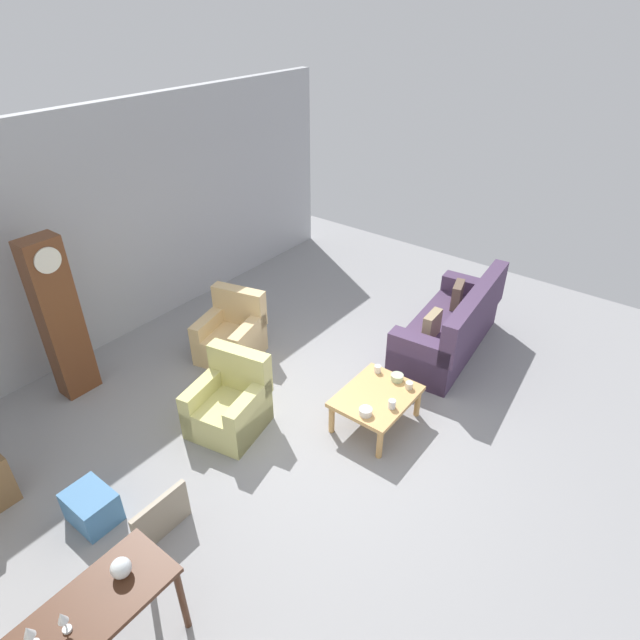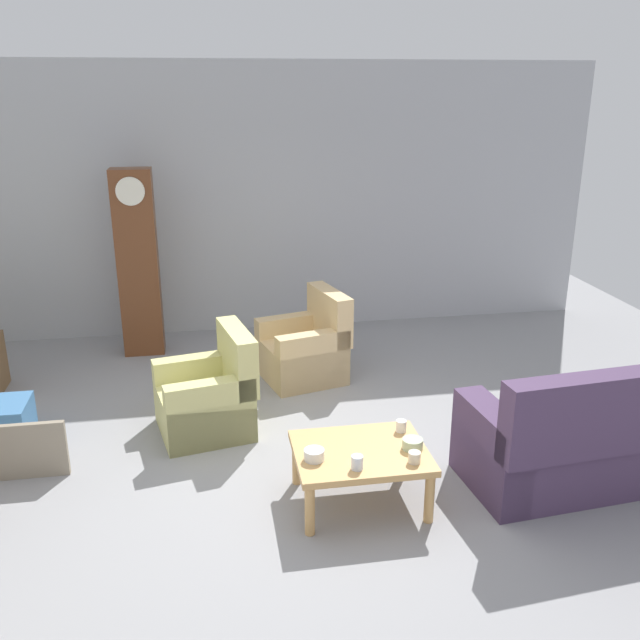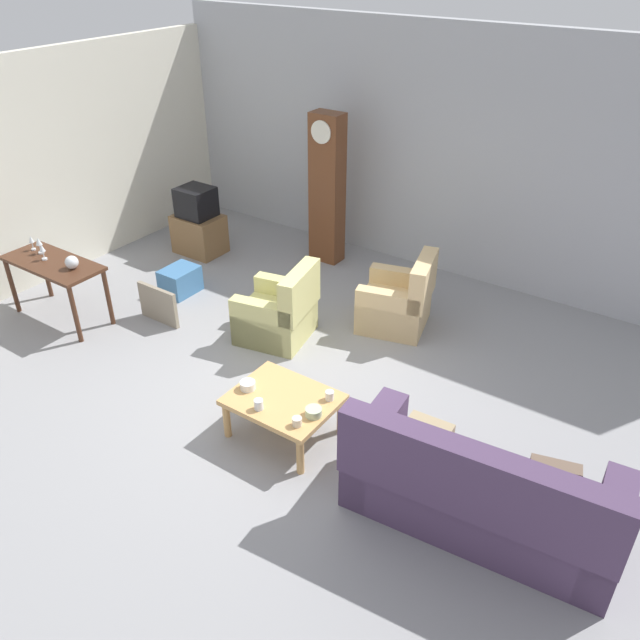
{
  "view_description": "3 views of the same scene",
  "coord_description": "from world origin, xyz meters",
  "px_view_note": "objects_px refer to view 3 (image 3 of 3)",
  "views": [
    {
      "loc": [
        -3.7,
        -2.78,
        4.4
      ],
      "look_at": [
        0.57,
        0.5,
        0.99
      ],
      "focal_mm": 29.78,
      "sensor_mm": 36.0,
      "label": 1
    },
    {
      "loc": [
        -0.63,
        -4.72,
        2.94
      ],
      "look_at": [
        0.33,
        0.85,
        0.99
      ],
      "focal_mm": 38.58,
      "sensor_mm": 36.0,
      "label": 2
    },
    {
      "loc": [
        3.27,
        -4.04,
        4.11
      ],
      "look_at": [
        0.36,
        0.22,
        0.92
      ],
      "focal_mm": 35.72,
      "sensor_mm": 36.0,
      "label": 3
    }
  ],
  "objects_px": {
    "grandfather_clock": "(327,190)",
    "wine_glass_mid": "(39,243)",
    "tv_crt": "(196,202)",
    "bowl_white_stacked": "(248,385)",
    "tv_stand_cabinet": "(199,234)",
    "coffee_table_wood": "(283,403)",
    "glass_dome_cloche": "(72,262)",
    "cup_blue_rimmed": "(259,404)",
    "storage_box_blue": "(180,281)",
    "bowl_shallow_green": "(314,412)",
    "armchair_olive_near": "(279,314)",
    "wine_glass_tall": "(31,241)",
    "cup_cream_tall": "(297,422)",
    "console_table_dark": "(54,270)",
    "wine_glass_short": "(42,250)",
    "armchair_olive_far": "(398,303)",
    "framed_picture_leaning": "(158,305)",
    "cup_white_porcelain": "(330,395)",
    "couch_floral": "(479,494)"
  },
  "relations": [
    {
      "from": "framed_picture_leaning",
      "to": "coffee_table_wood",
      "type": "bearing_deg",
      "value": -17.13
    },
    {
      "from": "bowl_white_stacked",
      "to": "wine_glass_mid",
      "type": "distance_m",
      "value": 3.5
    },
    {
      "from": "armchair_olive_far",
      "to": "framed_picture_leaning",
      "type": "xyz_separation_m",
      "value": [
        -2.43,
        -1.55,
        -0.07
      ]
    },
    {
      "from": "console_table_dark",
      "to": "bowl_shallow_green",
      "type": "distance_m",
      "value": 3.9
    },
    {
      "from": "glass_dome_cloche",
      "to": "cup_blue_rimmed",
      "type": "bearing_deg",
      "value": -8.18
    },
    {
      "from": "tv_stand_cabinet",
      "to": "wine_glass_short",
      "type": "bearing_deg",
      "value": -94.84
    },
    {
      "from": "tv_stand_cabinet",
      "to": "storage_box_blue",
      "type": "height_order",
      "value": "tv_stand_cabinet"
    },
    {
      "from": "grandfather_clock",
      "to": "armchair_olive_far",
      "type": "bearing_deg",
      "value": -31.03
    },
    {
      "from": "tv_stand_cabinet",
      "to": "coffee_table_wood",
      "type": "bearing_deg",
      "value": -35.92
    },
    {
      "from": "grandfather_clock",
      "to": "framed_picture_leaning",
      "type": "relative_size",
      "value": 3.48
    },
    {
      "from": "grandfather_clock",
      "to": "wine_glass_mid",
      "type": "bearing_deg",
      "value": -123.29
    },
    {
      "from": "console_table_dark",
      "to": "cup_blue_rimmed",
      "type": "height_order",
      "value": "console_table_dark"
    },
    {
      "from": "grandfather_clock",
      "to": "bowl_white_stacked",
      "type": "bearing_deg",
      "value": -67.62
    },
    {
      "from": "grandfather_clock",
      "to": "cup_white_porcelain",
      "type": "height_order",
      "value": "grandfather_clock"
    },
    {
      "from": "couch_floral",
      "to": "tv_stand_cabinet",
      "type": "distance_m",
      "value": 5.91
    },
    {
      "from": "armchair_olive_near",
      "to": "tv_stand_cabinet",
      "type": "xyz_separation_m",
      "value": [
        -2.37,
        1.18,
        -0.02
      ]
    },
    {
      "from": "wine_glass_short",
      "to": "wine_glass_mid",
      "type": "bearing_deg",
      "value": 155.59
    },
    {
      "from": "bowl_white_stacked",
      "to": "wine_glass_tall",
      "type": "xyz_separation_m",
      "value": [
        -3.62,
        0.32,
        0.42
      ]
    },
    {
      "from": "wine_glass_tall",
      "to": "wine_glass_short",
      "type": "bearing_deg",
      "value": -14.54
    },
    {
      "from": "tv_stand_cabinet",
      "to": "tv_crt",
      "type": "distance_m",
      "value": 0.49
    },
    {
      "from": "couch_floral",
      "to": "framed_picture_leaning",
      "type": "height_order",
      "value": "couch_floral"
    },
    {
      "from": "armchair_olive_near",
      "to": "wine_glass_short",
      "type": "bearing_deg",
      "value": -155.61
    },
    {
      "from": "storage_box_blue",
      "to": "bowl_white_stacked",
      "type": "xyz_separation_m",
      "value": [
        2.44,
        -1.51,
        0.3
      ]
    },
    {
      "from": "tv_crt",
      "to": "bowl_white_stacked",
      "type": "height_order",
      "value": "tv_crt"
    },
    {
      "from": "coffee_table_wood",
      "to": "bowl_shallow_green",
      "type": "xyz_separation_m",
      "value": [
        0.37,
        -0.05,
        0.1
      ]
    },
    {
      "from": "armchair_olive_near",
      "to": "grandfather_clock",
      "type": "xyz_separation_m",
      "value": [
        -0.7,
        2.04,
        0.74
      ]
    },
    {
      "from": "cup_cream_tall",
      "to": "tv_crt",
      "type": "bearing_deg",
      "value": 144.13
    },
    {
      "from": "coffee_table_wood",
      "to": "glass_dome_cloche",
      "type": "distance_m",
      "value": 3.21
    },
    {
      "from": "coffee_table_wood",
      "to": "cup_cream_tall",
      "type": "distance_m",
      "value": 0.42
    },
    {
      "from": "tv_crt",
      "to": "glass_dome_cloche",
      "type": "relative_size",
      "value": 3.12
    },
    {
      "from": "storage_box_blue",
      "to": "bowl_shallow_green",
      "type": "height_order",
      "value": "bowl_shallow_green"
    },
    {
      "from": "armchair_olive_near",
      "to": "wine_glass_mid",
      "type": "distance_m",
      "value": 3.02
    },
    {
      "from": "wine_glass_tall",
      "to": "wine_glass_short",
      "type": "height_order",
      "value": "wine_glass_short"
    },
    {
      "from": "framed_picture_leaning",
      "to": "bowl_shallow_green",
      "type": "xyz_separation_m",
      "value": [
        2.85,
        -0.81,
        0.24
      ]
    },
    {
      "from": "armchair_olive_far",
      "to": "cup_white_porcelain",
      "type": "height_order",
      "value": "armchair_olive_far"
    },
    {
      "from": "armchair_olive_near",
      "to": "tv_stand_cabinet",
      "type": "bearing_deg",
      "value": 153.63
    },
    {
      "from": "coffee_table_wood",
      "to": "tv_stand_cabinet",
      "type": "xyz_separation_m",
      "value": [
        -3.44,
        2.49,
        -0.09
      ]
    },
    {
      "from": "couch_floral",
      "to": "wine_glass_mid",
      "type": "bearing_deg",
      "value": 177.61
    },
    {
      "from": "cup_blue_rimmed",
      "to": "armchair_olive_near",
      "type": "bearing_deg",
      "value": 122.12
    },
    {
      "from": "cup_cream_tall",
      "to": "framed_picture_leaning",
      "type": "bearing_deg",
      "value": 160.44
    },
    {
      "from": "glass_dome_cloche",
      "to": "tv_crt",
      "type": "bearing_deg",
      "value": 96.56
    },
    {
      "from": "cup_cream_tall",
      "to": "wine_glass_mid",
      "type": "xyz_separation_m",
      "value": [
        -4.15,
        0.46,
        0.43
      ]
    },
    {
      "from": "cup_cream_tall",
      "to": "bowl_white_stacked",
      "type": "xyz_separation_m",
      "value": [
        -0.68,
        0.15,
        -0.0
      ]
    },
    {
      "from": "armchair_olive_near",
      "to": "wine_glass_tall",
      "type": "height_order",
      "value": "wine_glass_tall"
    },
    {
      "from": "wine_glass_tall",
      "to": "wine_glass_mid",
      "type": "distance_m",
      "value": 0.16
    },
    {
      "from": "wine_glass_short",
      "to": "cup_white_porcelain",
      "type": "bearing_deg",
      "value": 1.05
    },
    {
      "from": "tv_crt",
      "to": "wine_glass_tall",
      "type": "xyz_separation_m",
      "value": [
        -0.54,
        -2.25,
        0.11
      ]
    },
    {
      "from": "bowl_shallow_green",
      "to": "wine_glass_mid",
      "type": "distance_m",
      "value": 4.22
    },
    {
      "from": "armchair_olive_near",
      "to": "tv_stand_cabinet",
      "type": "distance_m",
      "value": 2.65
    },
    {
      "from": "tv_crt",
      "to": "console_table_dark",
      "type": "bearing_deg",
      "value": -92.08
    }
  ]
}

